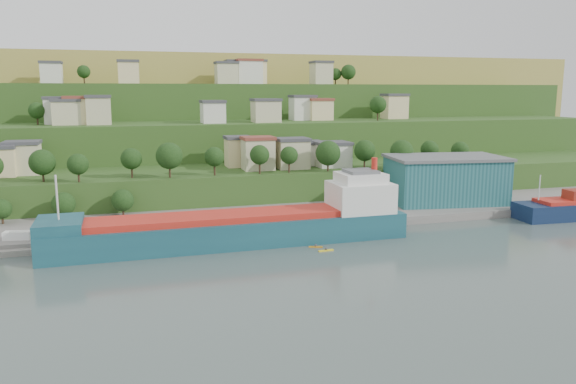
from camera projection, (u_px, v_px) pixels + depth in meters
name	position (u px, v px, depth m)	size (l,w,h in m)	color
ground	(299.00, 252.00, 114.28)	(500.00, 500.00, 0.00)	#43514E
quay	(340.00, 217.00, 146.29)	(220.00, 26.00, 4.00)	slate
pebble_beach	(23.00, 245.00, 119.66)	(40.00, 18.00, 2.40)	slate
hillside	(195.00, 158.00, 273.44)	(360.00, 210.95, 96.00)	#284719
cargo_ship_near	(243.00, 229.00, 120.51)	(77.13, 12.69, 19.81)	#133B48
warehouse	(445.00, 179.00, 155.17)	(33.31, 23.06, 12.80)	#1B4F53
caravan	(17.00, 237.00, 116.62)	(5.36, 2.23, 2.50)	white
dinghy	(52.00, 238.00, 118.97)	(4.49, 1.68, 0.90)	silver
kayak_orange	(316.00, 246.00, 117.96)	(2.89, 1.50, 0.72)	orange
kayak_yellow	(326.00, 250.00, 115.30)	(3.28, 0.80, 0.81)	yellow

